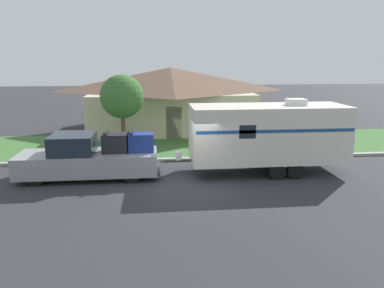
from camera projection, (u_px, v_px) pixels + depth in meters
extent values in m
plane|color=#2D2D33|center=(188.00, 184.00, 15.48)|extent=(120.00, 120.00, 0.00)
cube|color=#999993|center=(181.00, 159.00, 19.10)|extent=(80.00, 0.30, 0.14)
cube|color=#3D6B33|center=(177.00, 144.00, 22.65)|extent=(80.00, 7.00, 0.03)
cube|color=beige|center=(171.00, 110.00, 27.70)|extent=(11.24, 7.82, 2.77)
pyramid|color=brown|center=(170.00, 79.00, 27.20)|extent=(12.14, 8.45, 1.71)
cube|color=#4C3828|center=(174.00, 123.00, 24.01)|extent=(1.00, 0.06, 2.10)
cylinder|color=black|center=(35.00, 176.00, 15.25)|extent=(0.81, 0.28, 0.81)
cylinder|color=black|center=(47.00, 164.00, 16.92)|extent=(0.81, 0.28, 0.81)
cylinder|color=black|center=(132.00, 173.00, 15.64)|extent=(0.81, 0.28, 0.81)
cylinder|color=black|center=(134.00, 162.00, 17.32)|extent=(0.81, 0.28, 0.81)
cube|color=gray|center=(60.00, 163.00, 16.11)|extent=(3.46, 2.09, 0.90)
cube|color=#19232D|center=(73.00, 144.00, 15.98)|extent=(1.80, 1.92, 0.82)
cube|color=gray|center=(129.00, 162.00, 16.41)|extent=(2.45, 2.09, 0.90)
cube|color=#333333|center=(158.00, 168.00, 16.61)|extent=(0.12, 1.88, 0.20)
cube|color=black|center=(116.00, 143.00, 16.16)|extent=(1.13, 0.88, 0.80)
cube|color=black|center=(107.00, 132.00, 16.02)|extent=(0.10, 0.97, 0.08)
cube|color=navy|center=(141.00, 142.00, 16.27)|extent=(1.13, 0.88, 0.80)
cube|color=black|center=(132.00, 132.00, 16.13)|extent=(0.10, 0.97, 0.08)
cylinder|color=black|center=(277.00, 171.00, 16.06)|extent=(0.72, 0.22, 0.72)
cylinder|color=black|center=(263.00, 158.00, 18.18)|extent=(0.72, 0.22, 0.72)
cylinder|color=black|center=(295.00, 171.00, 16.15)|extent=(0.72, 0.22, 0.72)
cylinder|color=black|center=(278.00, 158.00, 18.26)|extent=(0.72, 0.22, 0.72)
cube|color=silver|center=(268.00, 133.00, 16.78)|extent=(6.90, 2.46, 2.47)
cube|color=navy|center=(277.00, 131.00, 15.51)|extent=(6.77, 0.01, 0.14)
cube|color=#383838|center=(177.00, 161.00, 16.63)|extent=(1.28, 0.12, 0.10)
cylinder|color=silver|center=(178.00, 156.00, 16.58)|extent=(0.28, 0.28, 0.36)
cube|color=silver|center=(296.00, 102.00, 16.60)|extent=(0.80, 0.68, 0.28)
cube|color=#19232D|center=(248.00, 132.00, 15.39)|extent=(0.70, 0.01, 0.56)
cylinder|color=brown|center=(298.00, 144.00, 20.40)|extent=(0.09, 0.09, 1.08)
cube|color=#B2B2B2|center=(298.00, 132.00, 20.25)|extent=(0.48, 0.20, 0.22)
cylinder|color=brown|center=(123.00, 130.00, 21.96)|extent=(0.24, 0.24, 2.02)
sphere|color=#38662D|center=(122.00, 96.00, 21.52)|extent=(2.52, 2.52, 2.52)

